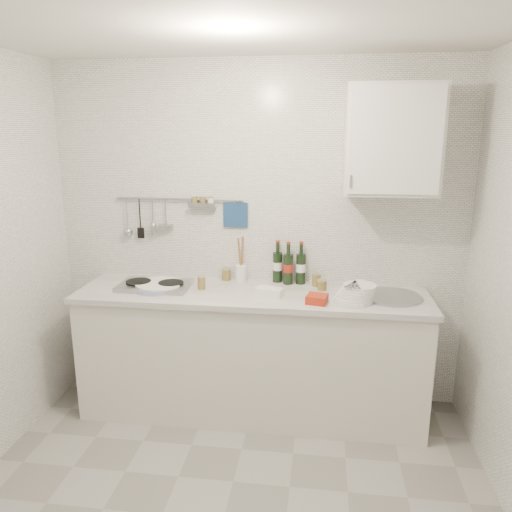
{
  "coord_description": "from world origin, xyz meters",
  "views": [
    {
      "loc": [
        0.47,
        -2.17,
        2.02
      ],
      "look_at": [
        0.06,
        0.9,
        1.23
      ],
      "focal_mm": 35.0,
      "sensor_mm": 36.0,
      "label": 1
    }
  ],
  "objects_px": {
    "plate_stack_hob": "(158,286)",
    "wine_bottles": "(289,263)",
    "wall_cabinet": "(392,140)",
    "utensil_crock": "(241,271)",
    "plate_stack_sink": "(356,293)"
  },
  "relations": [
    {
      "from": "plate_stack_sink",
      "to": "utensil_crock",
      "type": "height_order",
      "value": "utensil_crock"
    },
    {
      "from": "wall_cabinet",
      "to": "utensil_crock",
      "type": "relative_size",
      "value": 2.01
    },
    {
      "from": "wall_cabinet",
      "to": "plate_stack_sink",
      "type": "bearing_deg",
      "value": -130.94
    },
    {
      "from": "wall_cabinet",
      "to": "utensil_crock",
      "type": "bearing_deg",
      "value": 174.53
    },
    {
      "from": "plate_stack_hob",
      "to": "utensil_crock",
      "type": "distance_m",
      "value": 0.61
    },
    {
      "from": "utensil_crock",
      "to": "wall_cabinet",
      "type": "bearing_deg",
      "value": -5.47
    },
    {
      "from": "wall_cabinet",
      "to": "plate_stack_sink",
      "type": "relative_size",
      "value": 2.49
    },
    {
      "from": "utensil_crock",
      "to": "plate_stack_hob",
      "type": "bearing_deg",
      "value": -156.96
    },
    {
      "from": "plate_stack_hob",
      "to": "wine_bottles",
      "type": "height_order",
      "value": "wine_bottles"
    },
    {
      "from": "plate_stack_hob",
      "to": "utensil_crock",
      "type": "relative_size",
      "value": 1.0
    },
    {
      "from": "wine_bottles",
      "to": "wall_cabinet",
      "type": "bearing_deg",
      "value": -10.26
    },
    {
      "from": "plate_stack_hob",
      "to": "wine_bottles",
      "type": "xyz_separation_m",
      "value": [
        0.91,
        0.26,
        0.13
      ]
    },
    {
      "from": "plate_stack_sink",
      "to": "wine_bottles",
      "type": "bearing_deg",
      "value": 143.93
    },
    {
      "from": "plate_stack_sink",
      "to": "utensil_crock",
      "type": "bearing_deg",
      "value": 158.75
    },
    {
      "from": "wall_cabinet",
      "to": "utensil_crock",
      "type": "xyz_separation_m",
      "value": [
        -1.01,
        0.1,
        -0.95
      ]
    }
  ]
}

